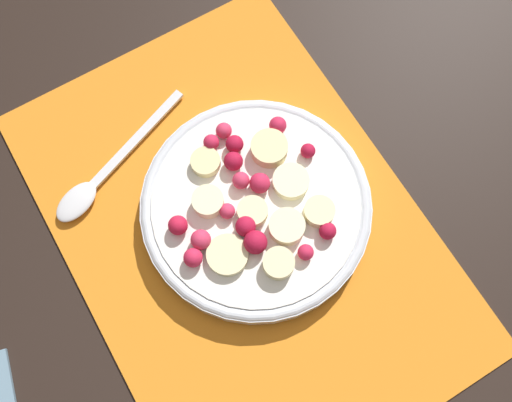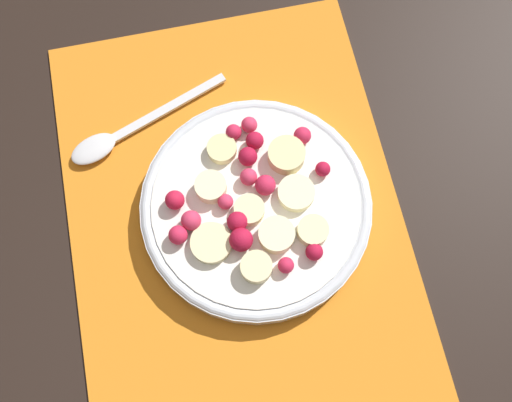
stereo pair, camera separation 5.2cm
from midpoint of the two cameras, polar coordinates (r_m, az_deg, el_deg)
name	(u,v)px [view 1 (the left image)]	position (r m, az deg, el deg)	size (l,w,h in m)	color
ground_plane	(241,228)	(0.55, -4.18, -3.18)	(3.00, 3.00, 0.00)	black
placemat	(241,228)	(0.55, -4.20, -3.10)	(0.46, 0.32, 0.01)	orange
fruit_bowl	(256,206)	(0.54, -2.78, -0.94)	(0.22, 0.22, 0.04)	silver
spoon	(96,181)	(0.59, -18.18, 1.47)	(0.08, 0.17, 0.01)	silver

